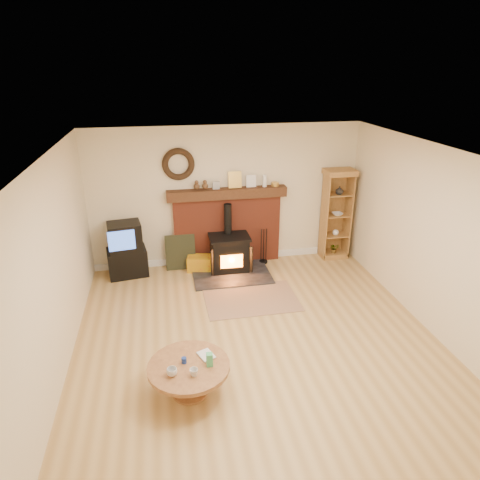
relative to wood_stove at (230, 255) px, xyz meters
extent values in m
plane|color=#A78045|center=(0.02, -2.27, -0.33)|extent=(5.50, 5.50, 0.00)
cube|color=beige|center=(0.02, 0.48, 0.97)|extent=(5.00, 0.02, 2.60)
cube|color=beige|center=(0.02, -5.02, 0.97)|extent=(5.00, 0.02, 2.60)
cube|color=beige|center=(-2.48, -2.27, 0.97)|extent=(0.02, 5.50, 2.60)
cube|color=beige|center=(2.52, -2.27, 0.97)|extent=(0.02, 5.50, 2.60)
cube|color=white|center=(0.02, -2.27, 2.27)|extent=(5.00, 5.50, 0.02)
cube|color=white|center=(0.02, 0.46, -0.27)|extent=(5.00, 0.04, 0.12)
torus|color=black|center=(-0.83, 0.42, 1.62)|extent=(0.57, 0.11, 0.57)
cube|color=brown|center=(0.02, 0.41, 0.32)|extent=(2.00, 0.15, 1.30)
cube|color=#311C0F|center=(0.02, 0.37, 1.06)|extent=(2.20, 0.22, 0.18)
cube|color=#999999|center=(-0.18, 0.38, 1.22)|extent=(0.13, 0.05, 0.14)
cube|color=gold|center=(0.17, 0.40, 1.30)|extent=(0.24, 0.06, 0.30)
cube|color=white|center=(0.47, 0.40, 1.26)|extent=(0.18, 0.05, 0.22)
cylinder|color=white|center=(0.72, 0.38, 1.26)|extent=(0.08, 0.08, 0.22)
cylinder|color=gold|center=(0.92, 0.38, 1.18)|extent=(0.14, 0.14, 0.07)
cube|color=black|center=(0.00, -0.17, -0.32)|extent=(1.40, 1.00, 0.03)
cube|color=black|center=(0.00, 0.03, 0.01)|extent=(0.66, 0.47, 0.62)
cube|color=black|center=(0.00, 0.03, 0.33)|extent=(0.73, 0.52, 0.04)
cylinder|color=black|center=(0.00, 0.18, 0.63)|extent=(0.14, 0.14, 0.56)
cube|color=orange|center=(0.00, -0.22, -0.04)|extent=(0.40, 0.02, 0.25)
cube|color=black|center=(-0.30, -0.16, -0.02)|extent=(0.16, 0.21, 0.49)
cube|color=black|center=(0.30, -0.16, -0.02)|extent=(0.16, 0.21, 0.49)
cube|color=brown|center=(0.17, -1.10, -0.33)|extent=(1.51, 1.04, 0.01)
cube|color=black|center=(-1.85, 0.20, -0.08)|extent=(0.74, 0.57, 0.50)
cube|color=black|center=(-1.85, 0.20, 0.42)|extent=(0.63, 0.55, 0.50)
cube|color=blue|center=(-1.88, -0.04, 0.44)|extent=(0.45, 0.08, 0.36)
cube|color=brown|center=(2.13, 0.26, -0.28)|extent=(0.51, 0.37, 0.10)
cube|color=brown|center=(2.13, 0.44, 0.53)|extent=(0.51, 0.02, 1.62)
cube|color=brown|center=(1.89, 0.26, 0.53)|extent=(0.02, 0.37, 1.62)
cube|color=brown|center=(2.37, 0.26, 0.53)|extent=(0.02, 0.37, 1.62)
cube|color=brown|center=(2.13, 0.26, 1.39)|extent=(0.57, 0.41, 0.10)
cube|color=brown|center=(2.13, 0.26, 0.13)|extent=(0.47, 0.33, 0.02)
cube|color=brown|center=(2.13, 0.26, 0.55)|extent=(0.47, 0.33, 0.02)
cube|color=brown|center=(2.13, 0.26, 0.96)|extent=(0.47, 0.33, 0.02)
imported|color=white|center=(2.13, 0.21, 1.05)|extent=(0.15, 0.15, 0.16)
imported|color=white|center=(2.13, 0.21, 0.58)|extent=(0.20, 0.20, 0.05)
sphere|color=white|center=(2.13, 0.21, 0.20)|extent=(0.12, 0.12, 0.12)
imported|color=#47A96B|center=(2.13, 0.21, -0.13)|extent=(0.17, 0.15, 0.19)
cube|color=#CFD20A|center=(-0.54, 0.13, -0.19)|extent=(0.50, 0.36, 0.28)
cube|color=black|center=(-0.88, 0.28, 0.00)|extent=(0.55, 0.15, 0.66)
cylinder|color=black|center=(0.70, 0.23, -0.31)|extent=(0.16, 0.16, 0.04)
cylinder|color=black|center=(0.65, 0.23, 0.02)|extent=(0.02, 0.02, 0.70)
cylinder|color=black|center=(0.70, 0.23, 0.02)|extent=(0.02, 0.02, 0.70)
cylinder|color=black|center=(0.75, 0.23, 0.02)|extent=(0.02, 0.02, 0.70)
cylinder|color=brown|center=(-0.98, -3.06, -0.32)|extent=(0.42, 0.42, 0.03)
cylinder|color=brown|center=(-0.98, -3.06, -0.14)|extent=(0.15, 0.15, 0.33)
cylinder|color=brown|center=(-0.98, -3.06, 0.05)|extent=(0.95, 0.95, 0.05)
imported|color=white|center=(-1.18, -3.20, 0.12)|extent=(0.12, 0.12, 0.09)
imported|color=white|center=(-0.94, -3.25, 0.12)|extent=(0.09, 0.09, 0.09)
imported|color=#4C331E|center=(-0.84, -2.97, 0.08)|extent=(0.16, 0.21, 0.02)
cylinder|color=navy|center=(-1.03, -3.01, 0.11)|extent=(0.06, 0.06, 0.07)
cube|color=#47A96B|center=(-0.75, -3.11, 0.15)|extent=(0.07, 0.07, 0.16)
camera|label=1|loc=(-1.14, -7.05, 3.27)|focal=32.00mm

